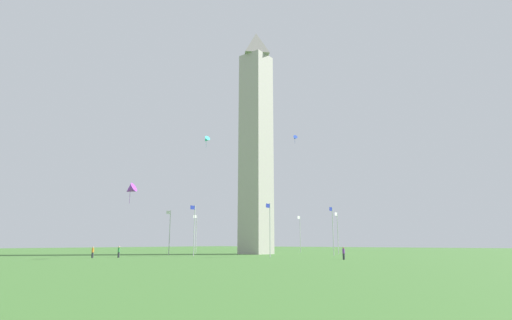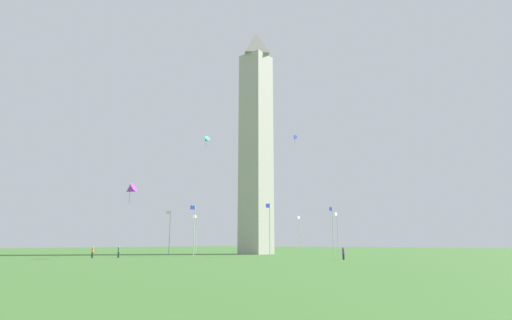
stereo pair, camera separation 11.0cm
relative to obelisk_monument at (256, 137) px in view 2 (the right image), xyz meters
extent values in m
plane|color=#3D6B2D|center=(0.00, 0.00, -23.87)|extent=(260.00, 260.00, 0.00)
cube|color=#A8A399|center=(0.00, 0.00, -2.86)|extent=(5.25, 5.25, 42.02)
pyramid|color=gray|center=(0.00, 0.00, 21.01)|extent=(5.25, 5.25, 5.73)
cylinder|color=silver|center=(16.95, 0.00, -19.65)|extent=(0.14, 0.14, 8.45)
cube|color=#1E2D99|center=(17.50, 0.00, -15.87)|extent=(1.00, 0.03, 0.64)
cylinder|color=silver|center=(11.99, 11.99, -19.65)|extent=(0.14, 0.14, 8.45)
cube|color=#1E2D99|center=(12.54, 11.99, -15.87)|extent=(1.00, 0.03, 0.64)
cylinder|color=silver|center=(0.00, 16.95, -19.65)|extent=(0.14, 0.14, 8.45)
cube|color=#1E2D99|center=(0.55, 16.95, -15.87)|extent=(1.00, 0.03, 0.64)
cylinder|color=silver|center=(-11.99, 11.99, -19.65)|extent=(0.14, 0.14, 8.45)
cube|color=white|center=(-11.44, 11.99, -15.87)|extent=(1.00, 0.03, 0.64)
cylinder|color=silver|center=(-16.95, 0.00, -19.65)|extent=(0.14, 0.14, 8.45)
cube|color=white|center=(-16.40, 0.00, -15.87)|extent=(1.00, 0.03, 0.64)
cylinder|color=silver|center=(-11.99, -11.99, -19.65)|extent=(0.14, 0.14, 8.45)
cube|color=#1E2D99|center=(-11.44, -11.99, -15.87)|extent=(1.00, 0.03, 0.64)
cylinder|color=silver|center=(0.00, -16.95, -19.65)|extent=(0.14, 0.14, 8.45)
cube|color=white|center=(0.55, -16.95, -15.87)|extent=(1.00, 0.03, 0.64)
cylinder|color=silver|center=(11.99, -11.99, -19.65)|extent=(0.14, 0.14, 8.45)
cube|color=white|center=(12.54, -11.99, -15.87)|extent=(1.00, 0.03, 0.64)
cylinder|color=#2D2D38|center=(13.81, 25.32, -23.47)|extent=(0.29, 0.29, 0.80)
cylinder|color=purple|center=(13.81, 25.32, -22.77)|extent=(0.32, 0.32, 0.61)
sphere|color=#936B4C|center=(13.81, 25.32, -22.34)|extent=(0.24, 0.24, 0.24)
cylinder|color=#2D2D38|center=(30.90, -6.86, -23.47)|extent=(0.29, 0.29, 0.80)
cylinder|color=orange|center=(30.90, -6.86, -22.77)|extent=(0.32, 0.32, 0.60)
sphere|color=tan|center=(30.90, -6.86, -22.35)|extent=(0.24, 0.24, 0.24)
cylinder|color=#2D2D38|center=(27.80, -4.89, -23.47)|extent=(0.29, 0.29, 0.80)
cylinder|color=#388C47|center=(27.80, -4.89, -22.74)|extent=(0.32, 0.32, 0.67)
sphere|color=tan|center=(27.80, -4.89, -22.29)|extent=(0.24, 0.24, 0.24)
cone|color=blue|center=(1.12, 10.21, -2.01)|extent=(1.25, 1.29, 1.04)
cylinder|color=#233C9D|center=(1.12, 10.21, -2.67)|extent=(0.04, 0.04, 0.99)
cone|color=purple|center=(29.11, -1.14, -13.96)|extent=(2.20, 2.38, 1.97)
cylinder|color=#67278E|center=(29.11, -1.14, -15.15)|extent=(0.04, 0.04, 1.79)
cone|color=#33C6D1|center=(14.31, -0.36, -3.41)|extent=(1.26, 1.49, 1.34)
cylinder|color=teal|center=(14.31, -0.36, -4.22)|extent=(0.04, 0.04, 1.22)
camera|label=1|loc=(64.45, 49.35, -21.65)|focal=28.09mm
camera|label=2|loc=(64.38, 49.44, -21.65)|focal=28.09mm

